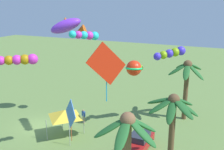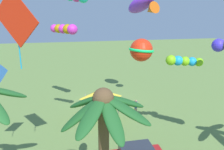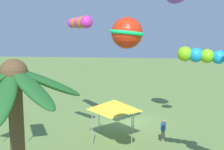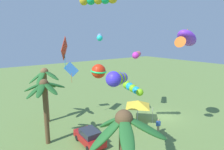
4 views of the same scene
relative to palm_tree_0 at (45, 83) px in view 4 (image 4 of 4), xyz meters
The scene contains 15 objects.
ground_plane 15.99m from the palm_tree_0, 120.17° to the right, with size 120.00×120.00×0.00m, color olive.
palm_tree_0 is the anchor object (origin of this frame).
palm_tree_1 15.91m from the palm_tree_0, behind, with size 4.25×4.07×6.85m.
palm_tree_2 5.26m from the palm_tree_0, 162.16° to the left, with size 3.82×3.94×6.63m.
parked_car_0 8.92m from the palm_tree_0, 167.18° to the right, with size 3.94×1.82×1.51m.
spectator_0 14.27m from the palm_tree_0, 138.45° to the right, with size 0.36×0.51×1.59m.
festival_tent 11.67m from the palm_tree_0, 126.82° to the right, with size 2.86×2.86×2.85m.
kite_tube_1 13.85m from the palm_tree_0, behind, with size 2.48×2.86×1.31m.
kite_diamond_2 4.82m from the palm_tree_0, 125.76° to the right, with size 2.25×1.75×3.91m.
kite_fish_3 16.90m from the palm_tree_0, 134.98° to the right, with size 2.73×4.40×2.46m.
kite_tube_4 12.22m from the palm_tree_0, 162.35° to the right, with size 2.59×0.99×0.80m.
kite_tube_5 12.54m from the palm_tree_0, 108.76° to the right, with size 2.44×2.91×0.93m.
kite_tube_6 8.68m from the palm_tree_0, 130.02° to the right, with size 2.16×1.61×0.85m.
kite_ball_7 8.82m from the palm_tree_0, 162.30° to the right, with size 1.86×1.85×1.35m.
kite_diamond_8 3.86m from the palm_tree_0, 84.25° to the right, with size 1.36×1.59×2.87m.
Camera 4 is at (-15.31, 19.89, 10.50)m, focal length 30.47 mm.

